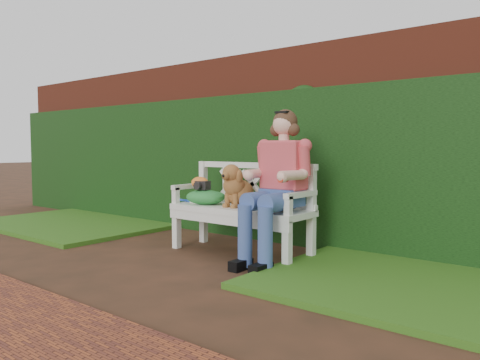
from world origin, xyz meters
The scene contains 12 objects.
ground centered at (0.00, 0.00, 0.00)m, with size 60.00×60.00×0.00m, color black.
brick_wall centered at (0.00, 1.90, 1.10)m, with size 10.00×0.30×2.20m, color maroon.
ivy_hedge centered at (0.00, 1.68, 0.85)m, with size 10.00×0.18×1.70m, color #1C4A16.
grass_left centered at (-2.40, 0.90, 0.03)m, with size 2.60×2.00×0.05m, color #224715.
grass_right centered at (2.40, 0.90, 0.03)m, with size 2.60×2.00×0.05m, color #224715.
garden_bench centered at (0.48, 0.91, 0.24)m, with size 1.58×0.60×0.48m, color white, non-canonical shape.
seated_woman centered at (0.98, 0.89, 0.71)m, with size 0.60×0.80×1.42m, color #E1304E, non-canonical shape.
dog centered at (0.45, 0.91, 0.70)m, with size 0.29×0.39×0.44m, color #AB823A, non-canonical shape.
tennis_racket centered at (-0.05, 0.88, 0.49)m, with size 0.55×0.23×0.03m, color silver, non-canonical shape.
green_bag centered at (0.04, 0.86, 0.56)m, with size 0.44×0.34×0.15m, color #19691A, non-canonical shape.
camera_item centered at (0.02, 0.85, 0.68)m, with size 0.14×0.10×0.09m, color black.
baseball_glove centered at (-0.06, 0.89, 0.70)m, with size 0.21×0.15×0.13m, color orange.
Camera 1 is at (3.39, -2.74, 1.08)m, focal length 35.00 mm.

